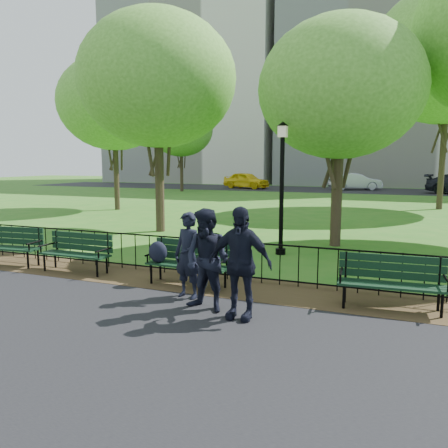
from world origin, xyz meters
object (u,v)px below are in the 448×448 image
at_px(lamppost, 282,183).
at_px(person_left, 188,255).
at_px(tree_near_e, 341,89).
at_px(park_bench_main, 176,255).
at_px(tree_far_w, 181,129).
at_px(tree_near_w, 157,80).
at_px(taxi, 246,180).
at_px(person_mid, 207,260).
at_px(tree_mid_w, 114,103).
at_px(park_bench_right_a, 392,276).
at_px(person_right, 240,263).
at_px(sedan_silver, 355,182).
at_px(park_bench_left_b, 9,242).
at_px(park_bench_left_a, 78,248).

distance_m(lamppost, person_left, 4.79).
distance_m(tree_near_e, person_left, 7.84).
relative_size(park_bench_main, tree_far_w, 0.24).
relative_size(tree_near_w, taxi, 1.70).
relative_size(tree_near_e, person_mid, 3.82).
distance_m(lamppost, tree_near_e, 3.59).
bearing_deg(taxi, tree_near_e, -139.35).
height_order(tree_near_w, tree_mid_w, tree_mid_w).
bearing_deg(person_mid, tree_far_w, 129.79).
xyz_separation_m(park_bench_right_a, tree_near_e, (-1.75, 5.71, 4.19)).
relative_size(lamppost, person_right, 1.96).
height_order(tree_far_w, sedan_silver, tree_far_w).
bearing_deg(tree_mid_w, person_left, -49.82).
distance_m(park_bench_left_b, person_left, 5.55).
bearing_deg(park_bench_left_b, park_bench_left_a, -4.42).
bearing_deg(tree_near_w, taxi, 102.15).
bearing_deg(tree_mid_w, park_bench_left_a, -58.19).
relative_size(tree_near_w, person_mid, 4.43).
xyz_separation_m(tree_mid_w, person_right, (12.02, -13.39, -4.78)).
xyz_separation_m(park_bench_left_b, person_right, (6.79, -1.46, 0.36)).
xyz_separation_m(park_bench_left_b, sedan_silver, (5.30, 34.21, 0.19)).
bearing_deg(lamppost, person_mid, -89.80).
bearing_deg(sedan_silver, person_right, 160.42).
bearing_deg(tree_near_w, sedan_silver, 80.93).
relative_size(park_bench_left_a, person_right, 0.94).
relative_size(person_left, person_mid, 0.92).
bearing_deg(person_right, park_bench_right_a, 33.28).
distance_m(park_bench_right_a, tree_far_w, 32.60).
relative_size(tree_mid_w, person_left, 4.96).
bearing_deg(park_bench_left_b, lamppost, 26.03).
distance_m(park_bench_left_b, tree_near_e, 10.25).
xyz_separation_m(park_bench_left_a, person_mid, (4.01, -1.37, 0.34)).
distance_m(park_bench_left_a, park_bench_left_b, 2.14).
height_order(park_bench_main, park_bench_left_a, park_bench_main).
bearing_deg(lamppost, park_bench_left_a, -136.56).
xyz_separation_m(tree_mid_w, person_left, (10.72, -12.70, -4.89)).
bearing_deg(tree_near_w, tree_near_e, -3.99).
height_order(park_bench_main, sedan_silver, sedan_silver).
xyz_separation_m(lamppost, tree_near_e, (1.26, 1.90, 2.77)).
bearing_deg(lamppost, person_right, -82.80).
height_order(tree_near_e, person_left, tree_near_e).
xyz_separation_m(park_bench_left_a, tree_near_w, (-1.31, 6.14, 4.98)).
bearing_deg(tree_mid_w, taxi, 89.03).
bearing_deg(park_bench_main, person_right, -33.51).
distance_m(tree_near_w, person_mid, 10.30).
distance_m(tree_near_w, person_right, 10.74).
distance_m(tree_near_e, tree_mid_w, 14.09).
bearing_deg(park_bench_main, tree_far_w, 119.51).
relative_size(park_bench_left_a, sedan_silver, 0.38).
distance_m(park_bench_left_b, person_mid, 6.29).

